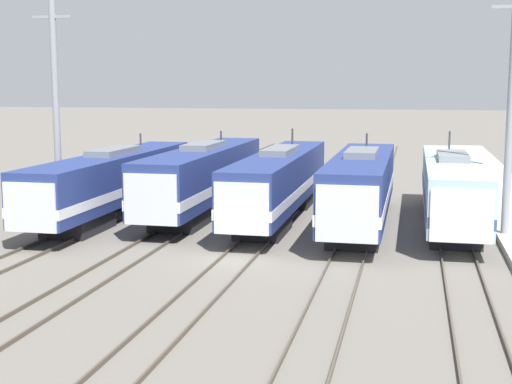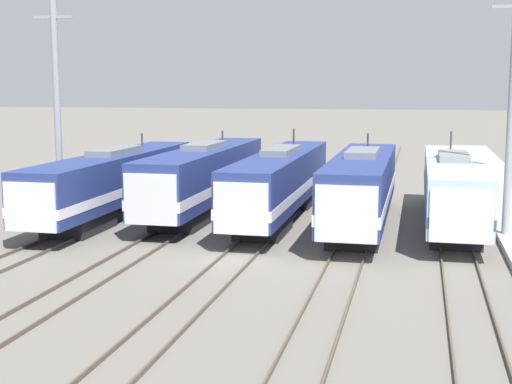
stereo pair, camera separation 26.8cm
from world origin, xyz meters
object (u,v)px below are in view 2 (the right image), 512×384
at_px(locomotive_far_left, 113,182).
at_px(catenary_tower_left, 57,104).
at_px(locomotive_center, 279,183).
at_px(catenary_tower_right, 512,107).
at_px(locomotive_center_right, 361,189).
at_px(locomotive_far_right, 453,189).
at_px(locomotive_center_left, 202,178).

bearing_deg(locomotive_far_left, catenary_tower_left, -151.85).
height_order(locomotive_center, catenary_tower_right, catenary_tower_right).
distance_m(locomotive_center_right, catenary_tower_right, 8.46).
xyz_separation_m(locomotive_center, catenary_tower_right, (11.88, -2.87, 4.42)).
relative_size(locomotive_far_right, catenary_tower_left, 1.42).
height_order(locomotive_far_right, catenary_tower_left, catenary_tower_left).
relative_size(locomotive_center_left, locomotive_far_right, 0.98).
bearing_deg(locomotive_far_right, locomotive_far_left, -175.59).
height_order(locomotive_center_right, catenary_tower_left, catenary_tower_left).
height_order(locomotive_center_left, catenary_tower_left, catenary_tower_left).
distance_m(locomotive_center_left, catenary_tower_left, 9.17).
xyz_separation_m(locomotive_center_right, locomotive_far_right, (4.72, 1.70, -0.11)).
xyz_separation_m(locomotive_far_right, catenary_tower_left, (-21.43, -2.82, 4.48)).
relative_size(locomotive_far_left, locomotive_center_left, 1.06).
xyz_separation_m(locomotive_center_left, locomotive_center_right, (9.44, -2.37, -0.00)).
bearing_deg(locomotive_center, locomotive_center_right, -20.37).
bearing_deg(catenary_tower_left, locomotive_far_left, 28.15).
xyz_separation_m(locomotive_far_left, locomotive_center_left, (4.72, 2.12, 0.11)).
relative_size(locomotive_far_left, catenary_tower_right, 1.48).
relative_size(locomotive_center_left, catenary_tower_right, 1.40).
bearing_deg(locomotive_far_left, locomotive_center_left, 24.24).
bearing_deg(locomotive_center_right, locomotive_center_left, 165.90).
xyz_separation_m(locomotive_center_right, catenary_tower_left, (-16.71, -1.12, 4.36)).
relative_size(locomotive_center, locomotive_far_right, 1.04).
height_order(locomotive_center, catenary_tower_left, catenary_tower_left).
bearing_deg(locomotive_center_right, locomotive_center, 159.63).
distance_m(locomotive_center, catenary_tower_left, 13.10).
xyz_separation_m(locomotive_far_left, locomotive_far_right, (18.88, 1.45, -0.01)).
height_order(locomotive_far_left, locomotive_center_right, locomotive_center_right).
height_order(locomotive_far_left, catenary_tower_left, catenary_tower_left).
distance_m(locomotive_center_right, locomotive_far_right, 5.02).
height_order(catenary_tower_left, catenary_tower_right, same).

